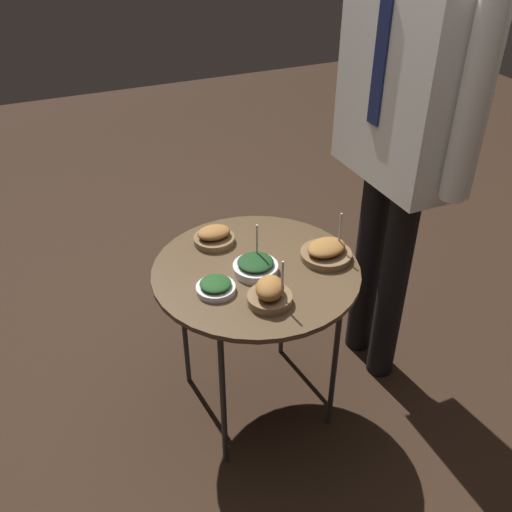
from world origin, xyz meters
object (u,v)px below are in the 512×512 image
at_px(bowl_roast_front_right, 214,236).
at_px(bowl_spinach_far_rim, 216,287).
at_px(bowl_roast_center, 270,293).
at_px(bowl_spinach_front_center, 256,266).
at_px(serving_cart, 256,279).
at_px(waiter_figure, 405,108).
at_px(bowl_roast_mid_left, 326,252).

bearing_deg(bowl_roast_front_right, bowl_spinach_far_rim, -19.21).
height_order(bowl_roast_center, bowl_spinach_far_rim, bowl_roast_center).
bearing_deg(bowl_spinach_front_center, serving_cart, 151.58).
xyz_separation_m(bowl_roast_center, waiter_figure, (-0.22, 0.57, 0.42)).
height_order(bowl_spinach_front_center, bowl_roast_front_right, bowl_spinach_front_center).
relative_size(serving_cart, bowl_spinach_front_center, 4.48).
relative_size(bowl_spinach_front_center, waiter_figure, 0.09).
bearing_deg(bowl_roast_center, bowl_spinach_front_center, 171.24).
bearing_deg(bowl_roast_front_right, bowl_spinach_front_center, 15.90).
relative_size(serving_cart, bowl_roast_mid_left, 3.98).
xyz_separation_m(bowl_roast_mid_left, bowl_roast_center, (0.14, -0.28, 0.01)).
relative_size(serving_cart, bowl_roast_front_right, 4.79).
height_order(bowl_roast_front_right, bowl_spinach_far_rim, bowl_roast_front_right).
relative_size(serving_cart, bowl_roast_center, 4.30).
bearing_deg(serving_cart, bowl_roast_front_right, -160.78).
distance_m(bowl_spinach_far_rim, waiter_figure, 0.84).
bearing_deg(waiter_figure, bowl_roast_center, -69.29).
bearing_deg(serving_cart, bowl_roast_mid_left, 80.84).
xyz_separation_m(bowl_roast_front_right, bowl_spinach_far_rim, (0.27, -0.09, -0.01)).
bearing_deg(bowl_spinach_front_center, waiter_figure, 95.40).
bearing_deg(bowl_roast_front_right, bowl_roast_mid_left, 52.10).
relative_size(serving_cart, waiter_figure, 0.40).
xyz_separation_m(bowl_roast_mid_left, bowl_spinach_far_rim, (0.02, -0.41, -0.01)).
xyz_separation_m(bowl_spinach_front_center, bowl_spinach_far_rim, (0.05, -0.16, -0.00)).
bearing_deg(bowl_roast_mid_left, bowl_roast_center, -62.73).
bearing_deg(bowl_spinach_far_rim, bowl_spinach_front_center, 106.60).
height_order(bowl_roast_mid_left, waiter_figure, waiter_figure).
distance_m(bowl_spinach_front_center, bowl_roast_mid_left, 0.25).
xyz_separation_m(serving_cart, bowl_spinach_far_rim, (0.06, -0.16, 0.06)).
bearing_deg(waiter_figure, bowl_spinach_front_center, -84.60).
distance_m(serving_cart, bowl_roast_center, 0.20).
height_order(serving_cart, waiter_figure, waiter_figure).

